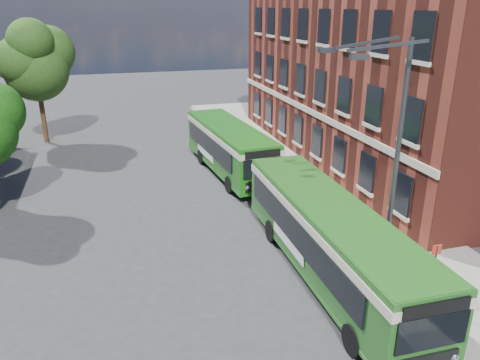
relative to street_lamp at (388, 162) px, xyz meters
name	(u,v)px	position (x,y,z in m)	size (l,w,h in m)	color
ground	(240,271)	(-4.84, 2.00, -4.79)	(120.00, 120.00, 0.00)	#2C2C2F
pavement	(316,183)	(2.16, 10.00, -4.72)	(6.00, 48.00, 0.15)	gray
kerb_line	(267,189)	(-0.89, 10.00, -4.79)	(0.12, 48.00, 0.01)	beige
brick_office	(394,53)	(9.16, 14.00, 2.18)	(12.10, 26.00, 14.20)	maroon
street_lamp	(388,162)	(0.00, 0.00, 0.00)	(2.96, 2.38, 9.00)	#35383A
bus_stop_sign	(433,272)	(0.76, -2.20, -3.28)	(0.35, 0.08, 2.52)	#35383A
bus_front	(330,233)	(-1.64, 0.76, -2.96)	(2.74, 12.34, 3.02)	#215C1C
bus_rear	(230,145)	(-2.21, 13.43, -2.96)	(3.44, 10.46, 3.02)	#1C5F15
pedestrian_a	(386,272)	(-0.24, -1.03, -3.84)	(0.59, 0.39, 1.61)	black
pedestrian_b	(374,260)	(-0.19, -0.15, -3.83)	(0.79, 0.61, 1.62)	black
tree_right	(36,60)	(-13.94, 24.05, 1.42)	(5.42, 5.15, 9.15)	#352313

